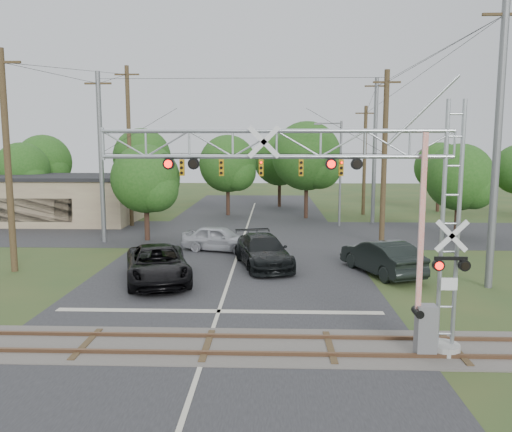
{
  "coord_description": "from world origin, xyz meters",
  "views": [
    {
      "loc": [
        2.13,
        -13.5,
        6.42
      ],
      "look_at": [
        1.41,
        7.5,
        3.58
      ],
      "focal_mm": 35.0,
      "sensor_mm": 36.0,
      "label": 1
    }
  ],
  "objects_px": {
    "traffic_signal_span": "(255,160)",
    "pickup_black": "(158,264)",
    "sedan_silver": "(219,238)",
    "commercial_building": "(39,198)",
    "streetlight": "(338,168)",
    "car_dark": "(263,251)",
    "crossing_gantry": "(343,201)"
  },
  "relations": [
    {
      "from": "commercial_building",
      "to": "streetlight",
      "type": "height_order",
      "value": "streetlight"
    },
    {
      "from": "traffic_signal_span",
      "to": "sedan_silver",
      "type": "height_order",
      "value": "traffic_signal_span"
    },
    {
      "from": "traffic_signal_span",
      "to": "sedan_silver",
      "type": "relative_size",
      "value": 4.11
    },
    {
      "from": "traffic_signal_span",
      "to": "sedan_silver",
      "type": "xyz_separation_m",
      "value": [
        -2.15,
        -2.63,
        -4.84
      ]
    },
    {
      "from": "traffic_signal_span",
      "to": "commercial_building",
      "type": "relative_size",
      "value": 1.1
    },
    {
      "from": "crossing_gantry",
      "to": "car_dark",
      "type": "distance_m",
      "value": 12.57
    },
    {
      "from": "pickup_black",
      "to": "streetlight",
      "type": "relative_size",
      "value": 0.72
    },
    {
      "from": "car_dark",
      "to": "commercial_building",
      "type": "distance_m",
      "value": 26.05
    },
    {
      "from": "sedan_silver",
      "to": "commercial_building",
      "type": "bearing_deg",
      "value": 69.33
    },
    {
      "from": "crossing_gantry",
      "to": "pickup_black",
      "type": "height_order",
      "value": "crossing_gantry"
    },
    {
      "from": "sedan_silver",
      "to": "traffic_signal_span",
      "type": "bearing_deg",
      "value": -24.45
    },
    {
      "from": "car_dark",
      "to": "commercial_building",
      "type": "height_order",
      "value": "commercial_building"
    },
    {
      "from": "pickup_black",
      "to": "commercial_building",
      "type": "xyz_separation_m",
      "value": [
        -15.13,
        19.76,
        1.19
      ]
    },
    {
      "from": "traffic_signal_span",
      "to": "streetlight",
      "type": "distance_m",
      "value": 10.24
    },
    {
      "from": "sedan_silver",
      "to": "streetlight",
      "type": "bearing_deg",
      "value": -25.18
    },
    {
      "from": "sedan_silver",
      "to": "crossing_gantry",
      "type": "bearing_deg",
      "value": -146.03
    },
    {
      "from": "crossing_gantry",
      "to": "car_dark",
      "type": "relative_size",
      "value": 1.89
    },
    {
      "from": "car_dark",
      "to": "streetlight",
      "type": "height_order",
      "value": "streetlight"
    },
    {
      "from": "car_dark",
      "to": "crossing_gantry",
      "type": "bearing_deg",
      "value": -91.69
    },
    {
      "from": "crossing_gantry",
      "to": "car_dark",
      "type": "height_order",
      "value": "crossing_gantry"
    },
    {
      "from": "streetlight",
      "to": "car_dark",
      "type": "bearing_deg",
      "value": -112.05
    },
    {
      "from": "pickup_black",
      "to": "car_dark",
      "type": "bearing_deg",
      "value": 17.07
    },
    {
      "from": "sedan_silver",
      "to": "streetlight",
      "type": "xyz_separation_m",
      "value": [
        8.73,
        10.43,
        4.04
      ]
    },
    {
      "from": "crossing_gantry",
      "to": "commercial_building",
      "type": "xyz_separation_m",
      "value": [
        -22.82,
        28.06,
        -2.79
      ]
    },
    {
      "from": "streetlight",
      "to": "crossing_gantry",
      "type": "bearing_deg",
      "value": -97.07
    },
    {
      "from": "car_dark",
      "to": "sedan_silver",
      "type": "xyz_separation_m",
      "value": [
        -2.84,
        4.11,
        -0.06
      ]
    },
    {
      "from": "pickup_black",
      "to": "sedan_silver",
      "type": "xyz_separation_m",
      "value": [
        2.21,
        7.44,
        -0.06
      ]
    },
    {
      "from": "traffic_signal_span",
      "to": "pickup_black",
      "type": "bearing_deg",
      "value": -113.38
    },
    {
      "from": "commercial_building",
      "to": "streetlight",
      "type": "distance_m",
      "value": 26.28
    },
    {
      "from": "sedan_silver",
      "to": "commercial_building",
      "type": "distance_m",
      "value": 21.31
    },
    {
      "from": "streetlight",
      "to": "pickup_black",
      "type": "bearing_deg",
      "value": -121.47
    },
    {
      "from": "car_dark",
      "to": "streetlight",
      "type": "bearing_deg",
      "value": 53.44
    }
  ]
}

